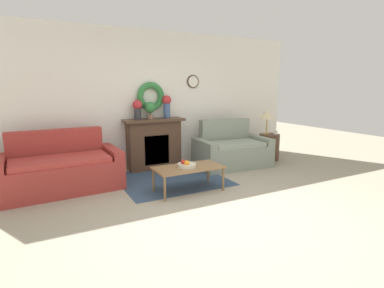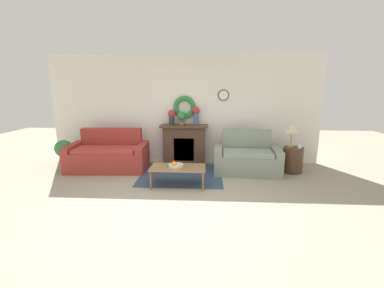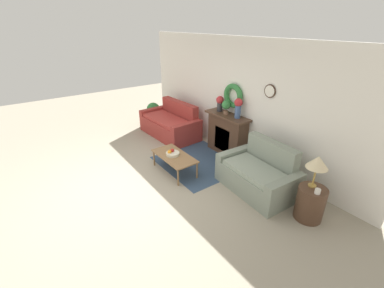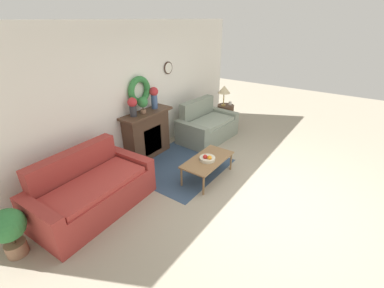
% 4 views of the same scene
% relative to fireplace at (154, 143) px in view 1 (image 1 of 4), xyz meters
% --- Properties ---
extents(ground_plane, '(16.00, 16.00, 0.00)m').
position_rel_fireplace_xyz_m(ground_plane, '(-0.02, -2.57, -0.51)').
color(ground_plane, '#9E937F').
extents(floor_rug, '(1.80, 1.65, 0.01)m').
position_rel_fireplace_xyz_m(floor_rug, '(0.00, -0.84, -0.50)').
color(floor_rug, '#334760').
rests_on(floor_rug, ground_plane).
extents(wall_back, '(6.80, 0.19, 2.70)m').
position_rel_fireplace_xyz_m(wall_back, '(-0.02, 0.20, 0.85)').
color(wall_back, white).
rests_on(wall_back, ground_plane).
extents(fireplace, '(1.18, 0.41, 1.00)m').
position_rel_fireplace_xyz_m(fireplace, '(0.00, 0.00, 0.00)').
color(fireplace, '#4C3323').
rests_on(fireplace, ground_plane).
extents(couch_left, '(1.85, 1.02, 0.93)m').
position_rel_fireplace_xyz_m(couch_left, '(-1.77, -0.52, -0.18)').
color(couch_left, '#9E332D').
rests_on(couch_left, ground_plane).
extents(loveseat_right, '(1.52, 0.98, 0.94)m').
position_rel_fireplace_xyz_m(loveseat_right, '(1.49, -0.55, -0.19)').
color(loveseat_right, gray).
rests_on(loveseat_right, ground_plane).
extents(coffee_table, '(1.07, 0.55, 0.39)m').
position_rel_fireplace_xyz_m(coffee_table, '(0.00, -1.51, -0.15)').
color(coffee_table, olive).
rests_on(coffee_table, ground_plane).
extents(fruit_bowl, '(0.29, 0.29, 0.12)m').
position_rel_fireplace_xyz_m(fruit_bowl, '(-0.04, -1.53, -0.07)').
color(fruit_bowl, beige).
rests_on(fruit_bowl, coffee_table).
extents(side_table_by_loveseat, '(0.45, 0.45, 0.58)m').
position_rel_fireplace_xyz_m(side_table_by_loveseat, '(2.54, -0.51, -0.22)').
color(side_table_by_loveseat, '#4C3323').
rests_on(side_table_by_loveseat, ground_plane).
extents(table_lamp, '(0.34, 0.34, 0.54)m').
position_rel_fireplace_xyz_m(table_lamp, '(2.48, -0.46, 0.50)').
color(table_lamp, '#B28E42').
rests_on(table_lamp, side_table_by_loveseat).
extents(mug, '(0.09, 0.09, 0.08)m').
position_rel_fireplace_xyz_m(mug, '(2.64, -0.59, 0.11)').
color(mug, silver).
rests_on(mug, side_table_by_loveseat).
extents(vase_on_mantel_left, '(0.18, 0.18, 0.37)m').
position_rel_fireplace_xyz_m(vase_on_mantel_left, '(-0.31, 0.01, 0.71)').
color(vase_on_mantel_left, '#2D2D33').
rests_on(vase_on_mantel_left, fireplace).
extents(vase_on_mantel_right, '(0.18, 0.18, 0.45)m').
position_rel_fireplace_xyz_m(vase_on_mantel_right, '(0.29, 0.01, 0.76)').
color(vase_on_mantel_right, '#3D5684').
rests_on(vase_on_mantel_right, fireplace).
extents(potted_plant_on_mantel, '(0.21, 0.21, 0.33)m').
position_rel_fireplace_xyz_m(potted_plant_on_mantel, '(-0.07, -0.01, 0.70)').
color(potted_plant_on_mantel, '#8E664C').
rests_on(potted_plant_on_mantel, fireplace).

